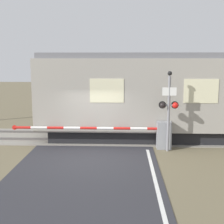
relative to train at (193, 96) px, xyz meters
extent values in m
plane|color=#6B6047|center=(-4.51, -3.07, -2.06)|extent=(80.00, 80.00, 0.00)
cube|color=gray|center=(-4.51, 0.00, -2.04)|extent=(36.00, 3.20, 0.03)
cube|color=#595451|center=(-4.51, -0.72, -1.98)|extent=(36.00, 0.08, 0.10)
cube|color=#595451|center=(-4.51, 0.72, -1.98)|extent=(36.00, 0.08, 0.10)
cube|color=black|center=(0.00, 0.00, -1.76)|extent=(13.22, 2.59, 0.60)
cube|color=#9E998E|center=(0.00, 0.00, 0.13)|extent=(14.37, 3.05, 3.18)
cube|color=slate|center=(0.00, 0.00, 1.84)|extent=(14.08, 2.81, 0.24)
cube|color=beige|center=(0.00, -1.53, 0.37)|extent=(1.44, 0.02, 1.02)
cube|color=beige|center=(-3.95, -1.53, 0.37)|extent=(1.44, 0.02, 1.02)
cube|color=gray|center=(-1.53, -1.78, -1.48)|extent=(0.60, 0.44, 1.16)
cylinder|color=gray|center=(-1.53, -1.78, -1.20)|extent=(0.16, 0.16, 0.18)
cylinder|color=red|center=(-1.88, -1.78, -1.20)|extent=(0.71, 0.11, 0.11)
cylinder|color=white|center=(-2.59, -1.78, -1.20)|extent=(0.71, 0.11, 0.11)
cylinder|color=red|center=(-3.30, -1.78, -1.20)|extent=(0.71, 0.11, 0.11)
cylinder|color=white|center=(-4.01, -1.78, -1.20)|extent=(0.71, 0.11, 0.11)
cylinder|color=red|center=(-4.72, -1.78, -1.20)|extent=(0.71, 0.11, 0.11)
cylinder|color=white|center=(-5.43, -1.78, -1.20)|extent=(0.71, 0.11, 0.11)
cylinder|color=red|center=(-6.14, -1.78, -1.20)|extent=(0.71, 0.11, 0.11)
cylinder|color=white|center=(-6.85, -1.78, -1.20)|extent=(0.71, 0.11, 0.11)
cylinder|color=red|center=(-7.56, -1.78, -1.20)|extent=(0.71, 0.11, 0.11)
cylinder|color=red|center=(-7.91, -1.78, -1.20)|extent=(0.20, 0.02, 0.20)
cylinder|color=gray|center=(-1.41, -2.14, -0.51)|extent=(0.11, 0.11, 3.09)
cube|color=gray|center=(-1.41, -2.14, -0.14)|extent=(0.62, 0.07, 0.07)
sphere|color=black|center=(-1.66, -2.19, -0.14)|extent=(0.24, 0.24, 0.24)
sphere|color=red|center=(-1.16, -2.19, -0.14)|extent=(0.24, 0.24, 0.24)
cylinder|color=black|center=(-1.66, -2.08, -0.14)|extent=(0.30, 0.06, 0.30)
cylinder|color=black|center=(-1.16, -2.08, -0.14)|extent=(0.30, 0.06, 0.30)
cube|color=white|center=(-1.41, -2.18, 0.42)|extent=(0.56, 0.02, 0.32)
sphere|color=black|center=(-1.41, -2.14, 1.13)|extent=(0.18, 0.18, 0.18)
camera|label=1|loc=(-3.20, -14.66, 1.69)|focal=50.00mm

